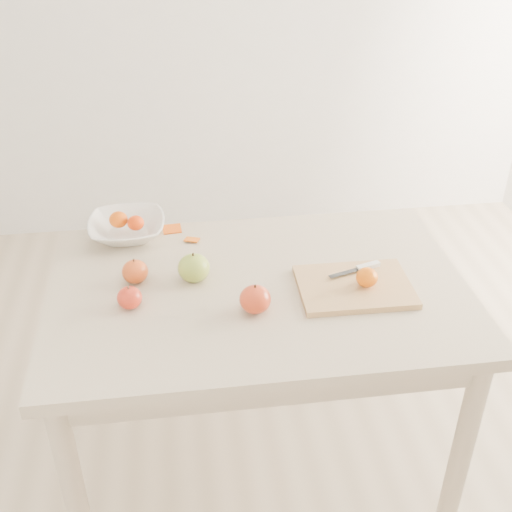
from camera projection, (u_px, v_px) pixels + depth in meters
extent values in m
plane|color=#C6B293|center=(258.00, 462.00, 2.24)|extent=(3.50, 3.50, 0.00)
cube|color=beige|center=(258.00, 291.00, 1.85)|extent=(1.20, 0.80, 0.04)
cylinder|color=#BCAA8E|center=(95.00, 335.00, 2.28)|extent=(0.06, 0.06, 0.71)
cylinder|color=#BCAA8E|center=(388.00, 310.00, 2.40)|extent=(0.06, 0.06, 0.71)
cylinder|color=#BCAA8E|center=(75.00, 495.00, 1.71)|extent=(0.06, 0.06, 0.71)
cylinder|color=#BCAA8E|center=(462.00, 452.00, 1.83)|extent=(0.06, 0.06, 0.71)
cube|color=tan|center=(354.00, 287.00, 1.82)|extent=(0.32, 0.24, 0.02)
ellipsoid|color=#DE5E07|center=(367.00, 277.00, 1.80)|extent=(0.06, 0.06, 0.05)
imported|color=white|center=(127.00, 228.00, 2.06)|extent=(0.25, 0.25, 0.06)
ellipsoid|color=#E64808|center=(118.00, 220.00, 2.05)|extent=(0.06, 0.06, 0.05)
ellipsoid|color=#E73F08|center=(136.00, 223.00, 2.04)|extent=(0.05, 0.05, 0.05)
cube|color=#DA550F|center=(172.00, 230.00, 2.11)|extent=(0.06, 0.05, 0.01)
cube|color=orange|center=(192.00, 240.00, 2.05)|extent=(0.05, 0.05, 0.01)
cube|color=white|center=(368.00, 266.00, 1.88)|extent=(0.08, 0.04, 0.01)
cube|color=#323539|center=(344.00, 273.00, 1.85)|extent=(0.10, 0.04, 0.00)
ellipsoid|color=olive|center=(194.00, 268.00, 1.85)|extent=(0.09, 0.09, 0.08)
ellipsoid|color=#A42015|center=(135.00, 272.00, 1.84)|extent=(0.08, 0.08, 0.07)
ellipsoid|color=maroon|center=(255.00, 299.00, 1.72)|extent=(0.09, 0.09, 0.08)
ellipsoid|color=#910307|center=(130.00, 298.00, 1.74)|extent=(0.07, 0.07, 0.06)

